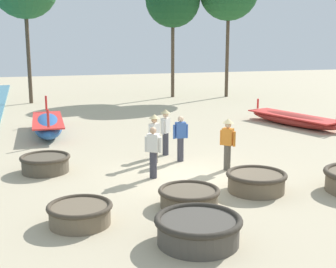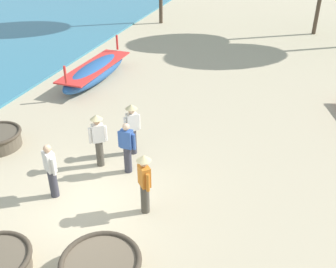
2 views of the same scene
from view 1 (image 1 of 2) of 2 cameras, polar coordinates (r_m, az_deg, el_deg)
The scene contains 14 objects.
ground_plane at distance 14.36m, azimuth 2.22°, elevation -5.22°, with size 80.00×80.00×0.00m, color #BCAD8C.
coracle_center at distance 13.16m, azimuth 10.71°, elevation -5.66°, with size 1.68×1.68×0.55m.
coracle_upturned at distance 10.93m, azimuth -10.69°, elevation -9.48°, with size 1.50×1.50×0.49m.
coracle_far_right at distance 9.84m, azimuth 3.70°, elevation -11.46°, with size 1.83×1.83×0.58m.
coracle_front_right at distance 15.26m, azimuth -14.73°, elevation -3.44°, with size 1.57×1.57×0.54m.
coracle_beside_post at distance 11.86m, azimuth 2.58°, elevation -7.63°, with size 1.57×1.57×0.47m.
long_boat_red_hull at distance 21.16m, azimuth -14.44°, elevation 1.07°, with size 1.40×4.93×1.43m.
long_boat_blue_hull at distance 23.37m, azimuth 15.05°, elevation 1.76°, with size 2.76×5.50×1.03m.
fisherman_crouching at distance 14.96m, azimuth 7.29°, elevation -0.82°, with size 0.39×0.41×1.67m.
fisherman_standing_left at distance 15.70m, azimuth -1.67°, elevation -0.14°, with size 0.45×0.38×1.67m.
fisherman_with_hat at distance 15.93m, azimuth 1.53°, elevation -0.41°, with size 0.53×0.23×1.57m.
fisherman_standing_right at distance 14.01m, azimuth -1.82°, elevation -2.10°, with size 0.46×0.37×1.57m.
fisherman_by_coracle at distance 16.74m, azimuth -0.31°, elevation 0.62°, with size 0.40×0.40×1.67m.
tree_rightmost at distance 33.29m, azimuth 0.59°, elevation 16.02°, with size 3.77×3.77×8.58m.
Camera 1 is at (-4.53, -12.97, 4.18)m, focal length 50.00 mm.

